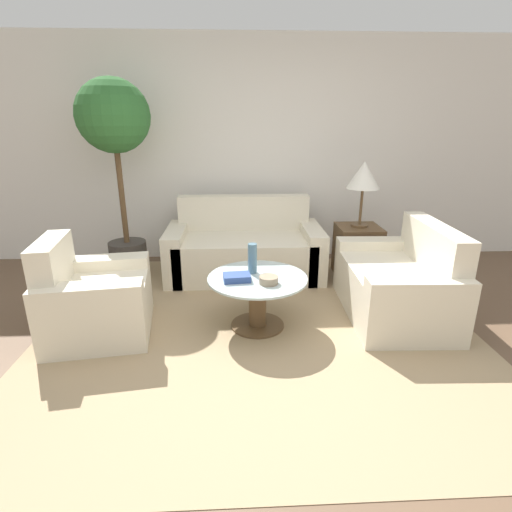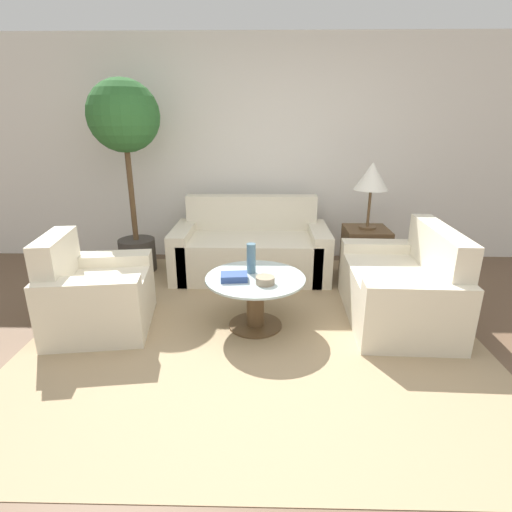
{
  "view_description": "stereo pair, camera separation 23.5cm",
  "coord_description": "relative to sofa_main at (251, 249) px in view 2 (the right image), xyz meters",
  "views": [
    {
      "loc": [
        -0.24,
        -2.26,
        1.68
      ],
      "look_at": [
        -0.08,
        1.02,
        0.55
      ],
      "focal_mm": 28.0,
      "sensor_mm": 36.0,
      "label": 1
    },
    {
      "loc": [
        -0.01,
        -2.26,
        1.68
      ],
      "look_at": [
        -0.08,
        1.02,
        0.55
      ],
      "focal_mm": 28.0,
      "sensor_mm": 36.0,
      "label": 2
    }
  ],
  "objects": [
    {
      "name": "book_stack",
      "position": [
        -0.09,
        -1.33,
        0.2
      ],
      "size": [
        0.23,
        0.17,
        0.05
      ],
      "rotation": [
        0.0,
        0.0,
        0.1
      ],
      "color": "#334C8C",
      "rests_on": "coffee_table"
    },
    {
      "name": "potted_plant",
      "position": [
        -1.32,
        0.05,
        1.22
      ],
      "size": [
        0.75,
        0.75,
        2.09
      ],
      "color": "#3D3833",
      "rests_on": "ground_plane"
    },
    {
      "name": "sofa_main",
      "position": [
        0.0,
        0.0,
        0.0
      ],
      "size": [
        1.7,
        0.85,
        0.85
      ],
      "color": "beige",
      "rests_on": "ground_plane"
    },
    {
      "name": "ground_plane",
      "position": [
        0.16,
        -2.04,
        -0.28
      ],
      "size": [
        14.0,
        14.0,
        0.0
      ],
      "primitive_type": "plane",
      "color": "brown"
    },
    {
      "name": "side_table",
      "position": [
        1.25,
        -0.15,
        0.0
      ],
      "size": [
        0.46,
        0.46,
        0.57
      ],
      "color": "brown",
      "rests_on": "ground_plane"
    },
    {
      "name": "table_lamp",
      "position": [
        1.25,
        -0.15,
        0.83
      ],
      "size": [
        0.35,
        0.35,
        0.7
      ],
      "color": "brown",
      "rests_on": "side_table"
    },
    {
      "name": "armchair",
      "position": [
        -1.27,
        -1.3,
        -0.0
      ],
      "size": [
        0.88,
        0.92,
        0.81
      ],
      "rotation": [
        0.0,
        0.0,
        1.71
      ],
      "color": "beige",
      "rests_on": "ground_plane"
    },
    {
      "name": "loveseat",
      "position": [
        1.37,
        -1.09,
        -0.0
      ],
      "size": [
        0.85,
        1.28,
        0.83
      ],
      "rotation": [
        0.0,
        0.0,
        -1.6
      ],
      "color": "beige",
      "rests_on": "ground_plane"
    },
    {
      "name": "bowl",
      "position": [
        0.16,
        -1.4,
        0.2
      ],
      "size": [
        0.15,
        0.15,
        0.06
      ],
      "color": "gray",
      "rests_on": "coffee_table"
    },
    {
      "name": "vase",
      "position": [
        0.04,
        -1.16,
        0.3
      ],
      "size": [
        0.08,
        0.08,
        0.25
      ],
      "color": "slate",
      "rests_on": "coffee_table"
    },
    {
      "name": "rug",
      "position": [
        0.08,
        -1.26,
        -0.28
      ],
      "size": [
        3.59,
        3.38,
        0.01
      ],
      "color": "tan",
      "rests_on": "ground_plane"
    },
    {
      "name": "wall_back",
      "position": [
        0.16,
        0.64,
        1.02
      ],
      "size": [
        10.0,
        0.06,
        2.6
      ],
      "color": "white",
      "rests_on": "ground_plane"
    },
    {
      "name": "coffee_table",
      "position": [
        0.08,
        -1.26,
        0.01
      ],
      "size": [
        0.82,
        0.82,
        0.45
      ],
      "color": "brown",
      "rests_on": "ground_plane"
    }
  ]
}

